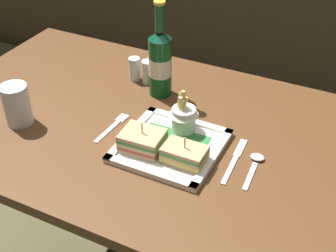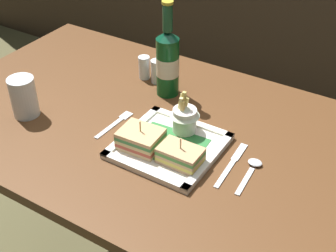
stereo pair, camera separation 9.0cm
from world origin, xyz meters
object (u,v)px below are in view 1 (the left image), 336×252
at_px(fries_cup, 184,115).
at_px(salt_shaker, 135,70).
at_px(sandwich_half_left, 142,140).
at_px(fork, 113,126).
at_px(knife, 235,159).
at_px(dining_table, 166,161).
at_px(spoon, 255,162).
at_px(sandwich_half_right, 184,154).
at_px(beer_bottle, 160,61).
at_px(square_plate, 171,146).
at_px(water_glass, 17,107).
at_px(pepper_shaker, 148,73).

height_order(fries_cup, salt_shaker, fries_cup).
distance_m(sandwich_half_left, fork, 0.14).
xyz_separation_m(fries_cup, knife, (0.16, -0.04, -0.06)).
distance_m(dining_table, spoon, 0.28).
distance_m(sandwich_half_right, beer_bottle, 0.33).
height_order(fries_cup, spoon, fries_cup).
height_order(dining_table, square_plate, square_plate).
height_order(sandwich_half_left, knife, sandwich_half_left).
xyz_separation_m(square_plate, fork, (-0.18, 0.01, -0.01)).
bearing_deg(water_glass, sandwich_half_left, 5.92).
relative_size(sandwich_half_right, fork, 0.72).
height_order(fork, spoon, spoon).
height_order(dining_table, pepper_shaker, pepper_shaker).
relative_size(dining_table, beer_bottle, 4.84).
bearing_deg(square_plate, fork, 175.16).
bearing_deg(fork, water_glass, -158.37).
xyz_separation_m(square_plate, pepper_shaker, (-0.20, 0.26, 0.03)).
distance_m(square_plate, spoon, 0.21).
height_order(beer_bottle, salt_shaker, beer_bottle).
height_order(water_glass, fork, water_glass).
bearing_deg(water_glass, fries_cup, 19.89).
bearing_deg(sandwich_half_left, dining_table, 84.46).
bearing_deg(fries_cup, fork, -162.45).
bearing_deg(sandwich_half_left, fork, 155.00).
height_order(square_plate, pepper_shaker, pepper_shaker).
xyz_separation_m(sandwich_half_left, fries_cup, (0.06, 0.11, 0.02)).
bearing_deg(sandwich_half_left, spoon, 16.36).
bearing_deg(sandwich_half_left, water_glass, -174.08).
height_order(square_plate, sandwich_half_right, sandwich_half_right).
height_order(square_plate, beer_bottle, beer_bottle).
height_order(sandwich_half_left, spoon, sandwich_half_left).
xyz_separation_m(fries_cup, salt_shaker, (-0.25, 0.19, -0.02)).
relative_size(fork, pepper_shaker, 1.95).
relative_size(fries_cup, beer_bottle, 0.40).
height_order(sandwich_half_right, fries_cup, fries_cup).
bearing_deg(square_plate, water_glass, -169.26).
bearing_deg(pepper_shaker, spoon, -28.26).
bearing_deg(knife, water_glass, -169.20).
relative_size(water_glass, fork, 0.79).
relative_size(salt_shaker, pepper_shaker, 0.99).
distance_m(sandwich_half_right, knife, 0.13).
bearing_deg(fries_cup, beer_bottle, 133.80).
bearing_deg(dining_table, beer_bottle, 121.15).
relative_size(dining_table, salt_shaker, 18.78).
xyz_separation_m(fork, spoon, (0.39, 0.02, 0.00)).
bearing_deg(water_glass, beer_bottle, 47.63).
relative_size(square_plate, fries_cup, 2.15).
bearing_deg(salt_shaker, water_glass, -116.16).
relative_size(beer_bottle, knife, 1.57).
distance_m(dining_table, square_plate, 0.14).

